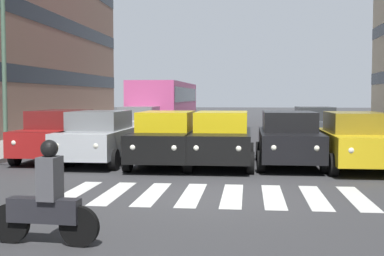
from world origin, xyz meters
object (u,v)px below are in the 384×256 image
motorcycle_with_rider (46,202)px  car_2 (289,138)px  car_1 (356,140)px  street_lamp_right (16,22)px  car_3 (222,138)px  car_6 (59,135)px  car_row2_0 (140,124)px  car_5 (99,137)px  bus_behind_traffic (166,102)px  car_row2_1 (315,125)px  car_4 (166,138)px

motorcycle_with_rider → car_2: bearing=-115.0°
car_1 → street_lamp_right: street_lamp_right is taller
car_1 → car_3: same height
car_6 → car_row2_0: same height
car_5 → car_row2_0: bearing=-88.2°
car_2 → bus_behind_traffic: 14.95m
car_2 → car_5: size_ratio=1.00×
car_row2_1 → car_1: bearing=91.5°
car_6 → car_row2_1: bearing=-143.8°
car_6 → motorcycle_with_rider: size_ratio=2.61×
car_4 → car_row2_1: bearing=-125.3°
car_5 → street_lamp_right: bearing=-19.5°
bus_behind_traffic → car_1: bearing=119.9°
car_row2_1 → street_lamp_right: size_ratio=0.58×
car_2 → motorcycle_with_rider: 10.05m
car_row2_0 → motorcycle_with_rider: size_ratio=2.61×
car_1 → car_4: 5.83m
car_3 → car_row2_1: same height
car_6 → car_5: bearing=157.4°
car_1 → car_2: 2.02m
car_row2_0 → motorcycle_with_rider: 16.58m
car_5 → car_row2_0: (0.23, -7.38, 0.00)m
car_row2_1 → motorcycle_with_rider: size_ratio=2.61×
bus_behind_traffic → car_5: bearing=90.0°
street_lamp_right → car_row2_0: bearing=-116.4°
car_3 → street_lamp_right: (7.35, -1.44, 3.95)m
car_row2_0 → car_row2_1: bearing=-178.3°
car_5 → car_row2_1: size_ratio=1.00×
car_1 → car_6: (9.72, -1.11, 0.00)m
car_row2_1 → street_lamp_right: bearing=29.9°
car_3 → car_6: same height
car_row2_0 → motorcycle_with_rider: car_row2_0 is taller
car_1 → car_3: bearing=-2.5°
car_1 → car_5: 8.12m
street_lamp_right → bus_behind_traffic: bearing=-104.9°
street_lamp_right → car_4: bearing=165.2°
car_3 → car_5: same height
car_1 → car_6: same height
street_lamp_right → car_3: bearing=168.9°
car_row2_1 → bus_behind_traffic: bus_behind_traffic is taller
car_5 → motorcycle_with_rider: car_5 is taller
car_3 → bus_behind_traffic: size_ratio=0.42×
car_4 → bus_behind_traffic: size_ratio=0.42×
bus_behind_traffic → motorcycle_with_rider: size_ratio=6.17×
street_lamp_right → car_1: bearing=171.9°
car_4 → car_row2_0: bearing=-71.9°
car_5 → bus_behind_traffic: (-0.00, -13.64, 0.97)m
car_2 → street_lamp_right: street_lamp_right is taller
car_row2_1 → motorcycle_with_rider: 17.72m
car_6 → bus_behind_traffic: bearing=-97.1°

